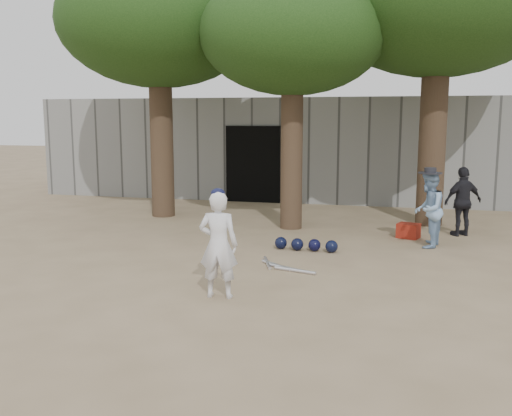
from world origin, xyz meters
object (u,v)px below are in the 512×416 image
(boy_player, at_px, (218,245))
(spectator_blue, at_px, (428,210))
(spectator_dark, at_px, (463,202))
(red_bag, at_px, (408,231))

(boy_player, xyz_separation_m, spectator_blue, (2.91, 3.88, -0.01))
(spectator_dark, relative_size, red_bag, 3.44)
(spectator_dark, distance_m, red_bag, 1.32)
(spectator_blue, distance_m, red_bag, 1.01)
(spectator_dark, bearing_deg, red_bag, -4.83)
(spectator_dark, bearing_deg, spectator_blue, 29.70)
(spectator_dark, height_order, red_bag, spectator_dark)
(boy_player, height_order, red_bag, boy_player)
(boy_player, distance_m, spectator_blue, 4.85)
(boy_player, height_order, spectator_blue, boy_player)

